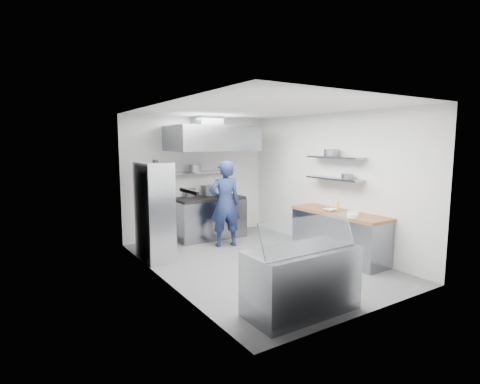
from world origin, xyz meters
TOP-DOWN VIEW (x-y plane):
  - floor at (0.00, 0.00)m, footprint 5.00×5.00m
  - ceiling at (0.00, 0.00)m, footprint 5.00×5.00m
  - wall_back at (0.00, 2.50)m, footprint 3.60×2.80m
  - wall_front at (0.00, -2.50)m, footprint 3.60×2.80m
  - wall_left at (-1.80, 0.00)m, footprint 2.80×5.00m
  - wall_right at (1.80, 0.00)m, footprint 2.80×5.00m
  - gas_range at (0.10, 2.10)m, footprint 1.60×0.80m
  - cooktop at (0.10, 2.10)m, footprint 1.57×0.78m
  - stock_pot_left at (-0.25, 2.41)m, footprint 0.30×0.30m
  - stock_pot_mid at (0.24, 2.38)m, footprint 0.33×0.33m
  - stock_pot_right at (0.73, 2.39)m, footprint 0.23×0.23m
  - over_range_shelf at (0.10, 2.34)m, footprint 1.60×0.30m
  - shelf_pot_a at (-0.19, 2.22)m, footprint 0.28×0.28m
  - extractor_hood at (0.10, 1.93)m, footprint 1.90×1.15m
  - hood_duct at (0.10, 2.15)m, footprint 0.55×0.55m
  - red_firebox at (-1.25, 2.44)m, footprint 0.22×0.10m
  - chef at (0.06, 1.29)m, footprint 0.76×0.60m
  - wire_rack at (-1.53, 1.20)m, footprint 0.50×0.90m
  - rack_bin_a at (-1.53, 0.96)m, footprint 0.15×0.19m
  - rack_bin_b at (-1.53, 1.48)m, footprint 0.14×0.18m
  - rack_jar at (-1.48, 1.20)m, footprint 0.12×0.12m
  - knife_strip at (-1.78, -0.90)m, footprint 0.04×0.55m
  - prep_counter_base at (1.48, -0.60)m, footprint 0.62×2.00m
  - prep_counter_top at (1.48, -0.60)m, footprint 0.65×2.04m
  - plate_stack_a at (1.26, -1.11)m, footprint 0.22×0.22m
  - plate_stack_b at (1.46, -0.95)m, footprint 0.21×0.21m
  - copper_pan at (1.45, -0.33)m, footprint 0.16×0.16m
  - squeeze_bottle at (1.59, -0.45)m, footprint 0.05×0.05m
  - mixing_bowl at (1.34, -0.48)m, footprint 0.27×0.27m
  - wall_shelf_lower at (1.64, -0.30)m, footprint 0.30×1.30m
  - wall_shelf_upper at (1.64, -0.30)m, footprint 0.30×1.30m
  - shelf_pot_c at (1.63, -0.64)m, footprint 0.22×0.22m
  - shelf_pot_d at (1.62, -0.21)m, footprint 0.28×0.28m
  - display_case at (-0.71, -2.00)m, footprint 1.50×0.70m
  - display_glass at (-0.71, -2.12)m, footprint 1.47×0.19m

SIDE VIEW (x-z plane):
  - floor at x=0.00m, z-range 0.00..0.00m
  - prep_counter_base at x=1.48m, z-range 0.00..0.84m
  - display_case at x=-0.71m, z-range 0.00..0.85m
  - gas_range at x=0.10m, z-range 0.00..0.90m
  - rack_bin_a at x=-1.53m, z-range 0.71..0.89m
  - prep_counter_top at x=1.48m, z-range 0.84..0.90m
  - chef at x=0.06m, z-range 0.00..1.83m
  - wire_rack at x=-1.53m, z-range 0.00..1.85m
  - mixing_bowl at x=1.34m, z-range 0.90..0.96m
  - cooktop at x=0.10m, z-range 0.90..0.96m
  - plate_stack_a at x=1.26m, z-range 0.90..0.96m
  - plate_stack_b at x=1.46m, z-range 0.90..0.96m
  - copper_pan at x=1.45m, z-range 0.90..0.96m
  - squeeze_bottle at x=1.59m, z-range 0.90..1.08m
  - stock_pot_right at x=0.73m, z-range 0.96..1.12m
  - stock_pot_left at x=-0.25m, z-range 0.96..1.16m
  - display_glass at x=-0.71m, z-range 0.86..1.28m
  - stock_pot_mid at x=0.24m, z-range 0.96..1.20m
  - rack_bin_b at x=-1.53m, z-range 1.22..1.38m
  - wall_back at x=0.00m, z-range 1.39..1.41m
  - wall_front at x=0.00m, z-range 1.39..1.41m
  - wall_left at x=-1.80m, z-range 1.39..1.41m
  - wall_right at x=1.80m, z-range 1.39..1.41m
  - red_firebox at x=-1.25m, z-range 1.29..1.55m
  - wall_shelf_lower at x=1.64m, z-range 1.48..1.52m
  - over_range_shelf at x=0.10m, z-range 1.50..1.54m
  - knife_strip at x=-1.78m, z-range 1.53..1.57m
  - shelf_pot_c at x=1.63m, z-range 1.52..1.62m
  - shelf_pot_a at x=-0.19m, z-range 1.54..1.72m
  - rack_jar at x=-1.48m, z-range 1.71..1.89m
  - wall_shelf_upper at x=1.64m, z-range 1.90..1.94m
  - shelf_pot_d at x=1.62m, z-range 1.94..2.08m
  - extractor_hood at x=0.10m, z-range 2.02..2.57m
  - hood_duct at x=0.10m, z-range 2.56..2.80m
  - ceiling at x=0.00m, z-range 2.80..2.80m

